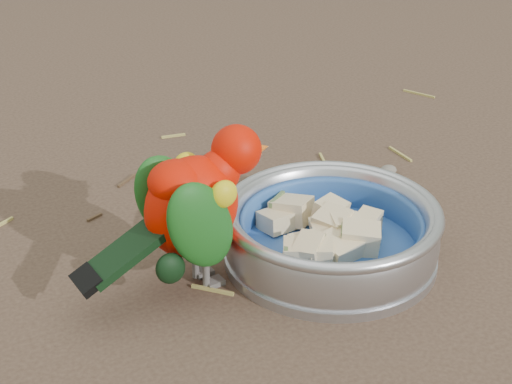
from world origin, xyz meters
TOP-DOWN VIEW (x-y plane):
  - ground at (0.00, 0.00)m, footprint 60.00×60.00m
  - food_bowl at (0.04, 0.07)m, footprint 0.22×0.22m
  - bowl_wall at (0.04, 0.07)m, footprint 0.22×0.22m
  - fruit_wedges at (0.04, 0.07)m, footprint 0.13×0.13m
  - lory_parrot at (-0.09, 0.10)m, footprint 0.19×0.10m
  - ground_debris at (-0.00, 0.05)m, footprint 0.90×0.80m

SIDE VIEW (x-z plane):
  - ground at x=0.00m, z-range 0.00..0.00m
  - ground_debris at x=0.00m, z-range 0.00..0.01m
  - food_bowl at x=0.04m, z-range 0.00..0.02m
  - fruit_wedges at x=0.04m, z-range 0.02..0.05m
  - bowl_wall at x=0.04m, z-range 0.02..0.06m
  - lory_parrot at x=-0.09m, z-range 0.00..0.15m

